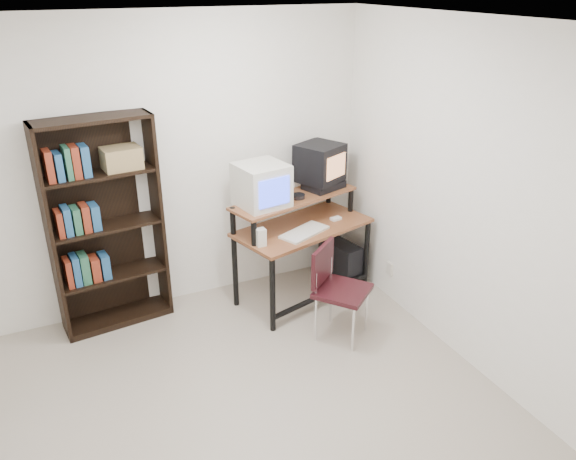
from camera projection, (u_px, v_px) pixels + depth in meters
name	position (u px, v px, depth m)	size (l,w,h in m)	color
floor	(234.00, 444.00, 3.72)	(4.00, 4.00, 0.01)	#B8AB99
ceiling	(213.00, 29.00, 2.64)	(4.00, 4.00, 0.01)	white
back_wall	(149.00, 170.00, 4.83)	(4.00, 0.01, 2.60)	white
right_wall	(495.00, 214.00, 3.95)	(0.01, 4.00, 2.60)	white
computer_desk	(301.00, 229.00, 5.18)	(1.38, 0.94, 0.98)	brown
crt_monitor	(262.00, 185.00, 4.88)	(0.47, 0.47, 0.38)	silver
vcr	(324.00, 186.00, 5.33)	(0.36, 0.26, 0.08)	black
crt_tv	(320.00, 163.00, 5.26)	(0.50, 0.49, 0.35)	black
cd_spindle	(298.00, 197.00, 5.09)	(0.12, 0.12, 0.05)	#26262B
keyboard	(304.00, 233.00, 5.00)	(0.47, 0.21, 0.04)	silver
mousepad	(338.00, 221.00, 5.27)	(0.22, 0.18, 0.01)	black
mouse	(336.00, 219.00, 5.27)	(0.10, 0.06, 0.03)	white
desk_speaker	(261.00, 238.00, 4.74)	(0.08, 0.07, 0.17)	silver
pc_tower	(340.00, 262.00, 5.62)	(0.20, 0.45, 0.42)	black
school_chair	(335.00, 282.00, 4.66)	(0.58, 0.58, 0.82)	black
bookshelf	(104.00, 223.00, 4.69)	(0.95, 0.41, 1.84)	black
wall_outlet	(390.00, 269.00, 5.31)	(0.02, 0.08, 0.12)	beige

